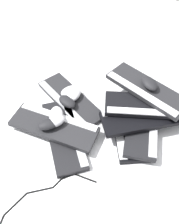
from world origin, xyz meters
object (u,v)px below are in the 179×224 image
keyboard_3 (143,121)px  mouse_1 (74,95)px  keyboard_2 (70,100)px  keyboard_6 (147,89)px  mouse_2 (70,91)px  keyboard_1 (127,124)px  mouse_4 (146,86)px  mouse_3 (54,122)px  mouse_5 (67,102)px  mouse_0 (49,124)px  keyboard_7 (54,126)px  mouse_6 (56,115)px  keyboard_4 (145,117)px  keyboard_0 (64,134)px  keyboard_5 (149,106)px  mouse_7 (149,83)px

keyboard_3 → mouse_1: 0.40m
mouse_1 → keyboard_2: bearing=130.6°
keyboard_6 → mouse_2: (0.18, -0.37, -0.08)m
keyboard_1 → mouse_1: bearing=-87.1°
keyboard_6 → mouse_4: 0.19m
mouse_1 → mouse_2: size_ratio=1.00×
mouse_3 → mouse_5: mouse_3 is taller
mouse_0 → mouse_4: 0.62m
keyboard_7 → mouse_3: 0.04m
keyboard_3 → mouse_4: size_ratio=4.20×
keyboard_1 → keyboard_3: size_ratio=0.94×
keyboard_3 → mouse_6: size_ratio=4.20×
mouse_3 → mouse_5: bearing=-137.1°
keyboard_3 → mouse_5: mouse_5 is taller
keyboard_7 → mouse_0: (0.02, -0.01, 0.04)m
keyboard_4 → mouse_2: keyboard_4 is taller
keyboard_4 → mouse_3: mouse_3 is taller
keyboard_4 → mouse_2: size_ratio=3.88×
keyboard_0 → mouse_6: size_ratio=3.97×
mouse_3 → keyboard_1: bearing=155.9°
keyboard_7 → mouse_5: 0.17m
keyboard_5 → mouse_3: (0.34, -0.33, -0.02)m
keyboard_4 → mouse_5: size_ratio=3.88×
keyboard_4 → mouse_2: (0.06, -0.43, -0.02)m
keyboard_7 → mouse_5: mouse_5 is taller
keyboard_3 → mouse_5: size_ratio=4.20×
keyboard_5 → mouse_6: keyboard_5 is taller
keyboard_7 → keyboard_5: bearing=135.4°
keyboard_3 → mouse_7: 0.20m
keyboard_2 → keyboard_6: keyboard_6 is taller
keyboard_4 → mouse_3: (0.29, -0.34, 0.01)m
keyboard_0 → keyboard_2: bearing=-148.5°
keyboard_6 → mouse_4: size_ratio=4.16×
keyboard_5 → mouse_4: keyboard_5 is taller
keyboard_3 → mouse_4: keyboard_3 is taller
mouse_0 → mouse_2: bearing=50.2°
keyboard_7 → mouse_6: 0.06m
keyboard_6 → mouse_5: size_ratio=4.16×
mouse_3 → mouse_7: size_ratio=1.00×
mouse_0 → mouse_5: (-0.19, -0.04, -0.03)m
mouse_7 → mouse_6: bearing=-97.0°
mouse_2 → keyboard_0: bearing=54.1°
keyboard_6 → keyboard_7: size_ratio=0.99×
mouse_1 → mouse_4: 0.43m
mouse_4 → keyboard_1: bearing=168.9°
keyboard_2 → mouse_5: mouse_5 is taller
keyboard_1 → keyboard_4: keyboard_4 is taller
mouse_4 → mouse_1: bearing=118.9°
keyboard_6 → mouse_4: keyboard_6 is taller
keyboard_4 → mouse_5: (0.13, -0.40, -0.02)m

